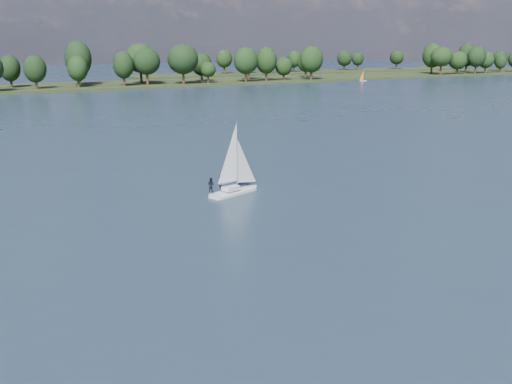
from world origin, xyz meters
The scene contains 6 objects.
ground centered at (0.00, 100.00, 0.00)m, with size 700.00×700.00×0.00m, color #233342.
far_shore centered at (0.00, 212.00, 0.00)m, with size 660.00×40.00×1.50m, color black.
far_shore_back centered at (160.00, 260.00, 0.00)m, with size 220.00×30.00×1.40m, color black.
sailboat centered at (-5.80, 47.71, 2.23)m, with size 6.29×3.53×7.98m.
dinghy_orange centered at (129.81, 186.88, 1.07)m, with size 2.90×2.63×4.52m.
treeline centered at (-1.99, 207.70, 8.16)m, with size 563.41×73.42×18.39m.
Camera 1 is at (-32.88, -4.33, 15.51)m, focal length 40.00 mm.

